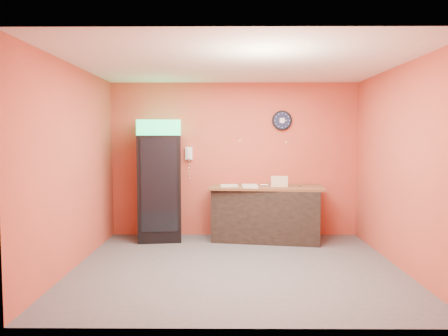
{
  "coord_description": "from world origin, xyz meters",
  "views": [
    {
      "loc": [
        -0.13,
        -6.0,
        1.8
      ],
      "look_at": [
        -0.18,
        0.6,
        1.34
      ],
      "focal_mm": 35.0,
      "sensor_mm": 36.0,
      "label": 1
    }
  ],
  "objects": [
    {
      "name": "prep_counter",
      "position": [
        0.56,
        1.59,
        0.46
      ],
      "size": [
        1.94,
        1.1,
        0.91
      ],
      "primitive_type": "cube",
      "rotation": [
        0.0,
        0.0,
        -0.16
      ],
      "color": "black",
      "rests_on": "floor"
    },
    {
      "name": "floor",
      "position": [
        0.0,
        0.0,
        0.0
      ],
      "size": [
        4.5,
        4.5,
        0.0
      ],
      "primitive_type": "plane",
      "color": "#47474C",
      "rests_on": "ground"
    },
    {
      "name": "right_wall",
      "position": [
        2.25,
        0.0,
        1.4
      ],
      "size": [
        0.02,
        4.0,
        2.8
      ],
      "primitive_type": "cube",
      "color": "#CB4E39",
      "rests_on": "floor"
    },
    {
      "name": "butcher_paper",
      "position": [
        0.56,
        1.59,
        0.93
      ],
      "size": [
        2.02,
        1.04,
        0.04
      ],
      "primitive_type": "cube",
      "rotation": [
        0.0,
        0.0,
        -0.1
      ],
      "color": "brown",
      "rests_on": "prep_counter"
    },
    {
      "name": "sub_roll_stack",
      "position": [
        0.77,
        1.51,
        1.04
      ],
      "size": [
        0.29,
        0.12,
        0.18
      ],
      "rotation": [
        0.0,
        0.0,
        -0.06
      ],
      "color": "beige",
      "rests_on": "butcher_paper"
    },
    {
      "name": "beverage_cooler",
      "position": [
        -1.33,
        1.6,
        1.03
      ],
      "size": [
        0.82,
        0.83,
        2.1
      ],
      "rotation": [
        0.0,
        0.0,
        0.12
      ],
      "color": "black",
      "rests_on": "floor"
    },
    {
      "name": "left_wall",
      "position": [
        -2.25,
        0.0,
        1.4
      ],
      "size": [
        0.02,
        4.0,
        2.8
      ],
      "primitive_type": "cube",
      "color": "#CB4E39",
      "rests_on": "floor"
    },
    {
      "name": "ceiling",
      "position": [
        0.0,
        0.0,
        2.8
      ],
      "size": [
        4.5,
        4.0,
        0.02
      ],
      "primitive_type": "cube",
      "color": "white",
      "rests_on": "back_wall"
    },
    {
      "name": "wrapped_sandwich_left",
      "position": [
        -0.1,
        1.46,
        0.97
      ],
      "size": [
        0.32,
        0.18,
        0.04
      ],
      "primitive_type": "cube",
      "rotation": [
        0.0,
        0.0,
        0.23
      ],
      "color": "beige",
      "rests_on": "butcher_paper"
    },
    {
      "name": "wrapped_sandwich_mid",
      "position": [
        0.27,
        1.29,
        0.97
      ],
      "size": [
        0.26,
        0.14,
        0.04
      ],
      "primitive_type": "cube",
      "rotation": [
        0.0,
        0.0,
        -0.19
      ],
      "color": "beige",
      "rests_on": "butcher_paper"
    },
    {
      "name": "wall_clock",
      "position": [
        0.87,
        1.97,
        2.11
      ],
      "size": [
        0.36,
        0.06,
        0.36
      ],
      "color": "black",
      "rests_on": "back_wall"
    },
    {
      "name": "wall_phone",
      "position": [
        -0.83,
        1.95,
        1.51
      ],
      "size": [
        0.12,
        0.11,
        0.23
      ],
      "color": "white",
      "rests_on": "back_wall"
    },
    {
      "name": "back_wall",
      "position": [
        0.0,
        2.0,
        1.4
      ],
      "size": [
        4.5,
        0.02,
        2.8
      ],
      "primitive_type": "cube",
      "color": "#CB4E39",
      "rests_on": "floor"
    },
    {
      "name": "wrapped_sandwich_right",
      "position": [
        0.26,
        1.55,
        0.97
      ],
      "size": [
        0.28,
        0.13,
        0.04
      ],
      "primitive_type": "cube",
      "rotation": [
        0.0,
        0.0,
        0.07
      ],
      "color": "beige",
      "rests_on": "butcher_paper"
    },
    {
      "name": "kitchen_tool",
      "position": [
        0.61,
        1.69,
        0.98
      ],
      "size": [
        0.06,
        0.06,
        0.06
      ],
      "primitive_type": "cylinder",
      "color": "silver",
      "rests_on": "butcher_paper"
    }
  ]
}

